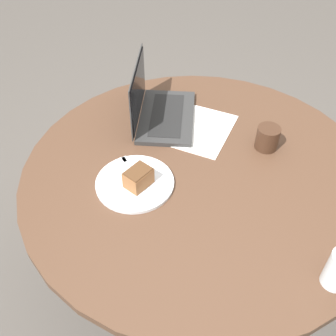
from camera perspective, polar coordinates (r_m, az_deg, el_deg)
The scene contains 8 objects.
ground_plane at distance 1.94m, azimuth 3.41°, elevation -15.33°, with size 12.00×12.00×0.00m, color #4C4742.
dining_table at distance 1.46m, azimuth 4.37°, elevation -3.39°, with size 1.24×1.24×0.71m.
paper_document at distance 1.55m, azimuth 3.72°, elevation 5.88°, with size 0.34×0.33×0.00m.
plate at distance 1.32m, azimuth -4.83°, elevation -2.16°, with size 0.26×0.26×0.01m.
cake_slice at distance 1.28m, azimuth -4.32°, elevation -1.41°, with size 0.11×0.10×0.06m.
fork at distance 1.36m, azimuth -5.51°, elevation -0.15°, with size 0.15×0.12×0.00m.
coffee_glass at distance 1.47m, azimuth 14.24°, elevation 4.27°, with size 0.08×0.08×0.09m.
laptop at distance 1.57m, azimuth -1.34°, elevation 8.50°, with size 0.37×0.26×0.23m.
Camera 1 is at (-0.99, -0.08, 1.66)m, focal length 42.00 mm.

